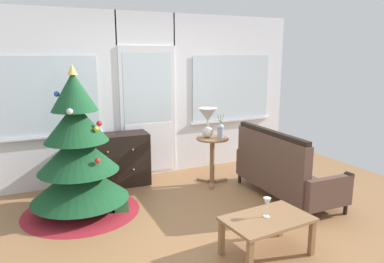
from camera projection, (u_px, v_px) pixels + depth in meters
ground_plane at (209, 227)px, 4.13m from camera, size 6.76×6.76×0.00m
back_wall_with_door at (147, 96)px, 5.70m from camera, size 5.20×0.14×2.55m
christmas_tree at (78, 161)px, 4.40m from camera, size 1.43×1.43×1.81m
dresser_cabinet at (118, 160)px, 5.39m from camera, size 0.92×0.48×0.78m
settee_sofa at (281, 172)px, 4.88m from camera, size 0.76×1.63×0.96m
side_table at (212, 151)px, 5.41m from camera, size 0.50×0.48×0.71m
table_lamp at (208, 119)px, 5.31m from camera, size 0.28×0.28×0.44m
flower_vase at (220, 130)px, 5.33m from camera, size 0.11×0.10×0.35m
coffee_table at (267, 223)px, 3.50m from camera, size 0.87×0.58×0.39m
wine_glass at (267, 203)px, 3.48m from camera, size 0.08×0.08×0.20m
gift_box at (120, 206)px, 4.49m from camera, size 0.17×0.15×0.17m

